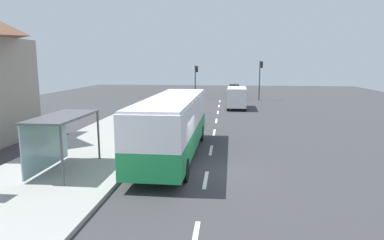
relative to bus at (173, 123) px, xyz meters
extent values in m
cube|color=#38383A|center=(1.71, 11.53, -1.86)|extent=(56.00, 92.00, 0.04)
cube|color=#999993|center=(-4.69, -0.47, -1.75)|extent=(6.20, 30.00, 0.18)
cube|color=silver|center=(1.96, -8.47, -1.84)|extent=(0.16, 2.20, 0.01)
cube|color=silver|center=(1.96, -3.47, -1.84)|extent=(0.16, 2.20, 0.01)
cube|color=silver|center=(1.96, 1.53, -1.84)|extent=(0.16, 2.20, 0.01)
cube|color=silver|center=(1.96, 6.53, -1.84)|extent=(0.16, 2.20, 0.01)
cube|color=silver|center=(1.96, 11.53, -1.84)|extent=(0.16, 2.20, 0.01)
cube|color=silver|center=(1.96, 16.53, -1.84)|extent=(0.16, 2.20, 0.01)
cube|color=silver|center=(1.96, 21.53, -1.84)|extent=(0.16, 2.20, 0.01)
cube|color=silver|center=(1.96, 26.53, -1.84)|extent=(0.16, 2.20, 0.01)
cube|color=#1E8C47|center=(0.01, -0.02, -0.77)|extent=(2.66, 11.04, 1.15)
cube|color=silver|center=(0.01, -0.02, 0.53)|extent=(2.66, 11.04, 1.45)
cube|color=silver|center=(0.01, -0.02, 1.31)|extent=(2.53, 10.81, 0.12)
cube|color=black|center=(0.09, 5.43, 0.46)|extent=(2.30, 0.15, 1.22)
cube|color=black|center=(-1.21, -0.50, 0.46)|extent=(0.20, 8.58, 1.10)
cylinder|color=black|center=(-1.06, 3.90, -1.34)|extent=(0.29, 1.00, 1.00)
cylinder|color=black|center=(1.20, 3.86, -1.34)|extent=(0.29, 1.00, 1.00)
cylinder|color=black|center=(-1.17, -3.70, -1.34)|extent=(0.29, 1.00, 1.00)
cylinder|color=black|center=(1.09, -3.74, -1.34)|extent=(0.29, 1.00, 1.00)
cube|color=silver|center=(3.91, 19.67, -0.52)|extent=(2.14, 5.25, 1.96)
cube|color=black|center=(3.91, 19.67, -0.19)|extent=(2.12, 3.17, 0.44)
cylinder|color=black|center=(4.76, 17.65, -1.50)|extent=(0.24, 0.69, 0.68)
cylinder|color=black|center=(2.96, 17.70, -1.50)|extent=(0.24, 0.69, 0.68)
cylinder|color=black|center=(4.87, 21.65, -1.50)|extent=(0.24, 0.69, 0.68)
cylinder|color=black|center=(3.07, 21.70, -1.50)|extent=(0.24, 0.69, 0.68)
cube|color=black|center=(4.01, 31.06, -1.22)|extent=(1.90, 4.44, 0.60)
cube|color=black|center=(4.02, 31.26, -0.62)|extent=(1.64, 2.41, 0.60)
cylinder|color=black|center=(4.80, 29.54, -1.52)|extent=(0.21, 0.64, 0.64)
cylinder|color=black|center=(3.16, 29.58, -1.52)|extent=(0.21, 0.64, 0.64)
cylinder|color=black|center=(4.87, 32.54, -1.52)|extent=(0.21, 0.64, 0.64)
cylinder|color=black|center=(3.23, 32.58, -1.52)|extent=(0.21, 0.64, 0.64)
cube|color=black|center=(4.01, 37.78, -1.22)|extent=(1.82, 4.41, 0.60)
cube|color=black|center=(4.01, 37.98, -0.62)|extent=(1.59, 2.38, 0.60)
cylinder|color=black|center=(4.83, 36.28, -1.52)|extent=(0.20, 0.64, 0.64)
cylinder|color=black|center=(3.19, 36.29, -1.52)|extent=(0.20, 0.64, 0.64)
cylinder|color=black|center=(4.84, 39.28, -1.52)|extent=(0.20, 0.64, 0.64)
cylinder|color=black|center=(3.20, 39.29, -1.52)|extent=(0.20, 0.64, 0.64)
cylinder|color=orange|center=(-2.49, 0.30, -1.19)|extent=(0.52, 0.52, 0.95)
cylinder|color=blue|center=(-2.49, 1.00, -1.19)|extent=(0.52, 0.52, 0.95)
cylinder|color=yellow|center=(-2.49, 1.70, -1.19)|extent=(0.52, 0.52, 0.95)
cylinder|color=green|center=(-2.49, 2.40, -1.19)|extent=(0.52, 0.52, 0.95)
cylinder|color=#2D2D2D|center=(7.11, 28.09, 0.76)|extent=(0.14, 0.14, 5.20)
cube|color=black|center=(7.33, 28.09, 2.86)|extent=(0.24, 0.28, 0.84)
sphere|color=#360606|center=(7.45, 28.09, 3.14)|extent=(0.16, 0.16, 0.16)
sphere|color=#3C2C03|center=(7.45, 28.09, 2.86)|extent=(0.16, 0.16, 0.16)
sphere|color=green|center=(7.45, 28.09, 2.58)|extent=(0.16, 0.16, 0.16)
cylinder|color=#2D2D2D|center=(-1.49, 28.89, 0.46)|extent=(0.14, 0.14, 4.60)
cube|color=black|center=(-1.27, 28.89, 2.26)|extent=(0.24, 0.28, 0.84)
sphere|color=red|center=(-1.15, 28.89, 2.54)|extent=(0.16, 0.16, 0.16)
sphere|color=#3C2C03|center=(-1.15, 28.89, 2.26)|extent=(0.16, 0.16, 0.16)
sphere|color=black|center=(-1.15, 28.89, 1.98)|extent=(0.16, 0.16, 0.16)
cube|color=#4C4C51|center=(-4.39, -3.33, 0.79)|extent=(1.80, 4.00, 0.10)
cube|color=#8CA5B2|center=(-5.24, -3.33, -0.41)|extent=(0.06, 3.80, 2.30)
cylinder|color=#4C4C51|center=(-3.54, -5.23, -0.44)|extent=(0.10, 0.10, 2.44)
cylinder|color=#4C4C51|center=(-3.54, -1.43, -0.44)|extent=(0.10, 0.10, 2.44)
camera|label=1|loc=(2.79, -17.33, 3.14)|focal=31.55mm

